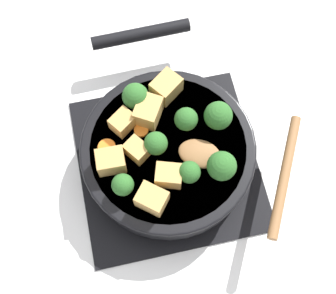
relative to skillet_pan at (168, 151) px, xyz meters
name	(u,v)px	position (x,y,z in m)	size (l,w,h in m)	color
ground_plane	(168,164)	(0.00, 0.00, -0.06)	(2.40, 2.40, 0.00)	white
front_burner_grate	(168,162)	(0.00, 0.00, -0.05)	(0.31, 0.31, 0.03)	black
skillet_pan	(168,151)	(0.00, 0.00, 0.00)	(0.29, 0.39, 0.06)	black
wooden_spoon	(245,165)	(-0.11, 0.06, 0.03)	(0.22, 0.20, 0.02)	olive
tofu_cube_center_large	(111,161)	(0.09, 0.01, 0.04)	(0.04, 0.03, 0.03)	tan
tofu_cube_near_handle	(152,199)	(0.04, 0.09, 0.04)	(0.04, 0.03, 0.03)	tan
tofu_cube_east_chunk	(123,122)	(0.06, -0.05, 0.04)	(0.04, 0.03, 0.03)	tan
tofu_cube_west_chunk	(148,111)	(0.02, -0.06, 0.04)	(0.05, 0.04, 0.04)	tan
tofu_cube_back_piece	(136,147)	(0.05, 0.00, 0.04)	(0.04, 0.03, 0.03)	tan
tofu_cube_front_piece	(169,175)	(0.01, 0.06, 0.04)	(0.04, 0.03, 0.03)	tan
tofu_cube_mid_small	(166,87)	(-0.02, -0.09, 0.04)	(0.05, 0.04, 0.04)	tan
broccoli_floret_near_spoon	(218,116)	(-0.09, -0.02, 0.05)	(0.05, 0.05, 0.05)	#709956
broccoli_floret_center_top	(222,166)	(-0.07, 0.06, 0.05)	(0.05, 0.05, 0.05)	#709956
broccoli_floret_east_rim	(189,172)	(-0.02, 0.06, 0.05)	(0.03, 0.03, 0.04)	#709956
broccoli_floret_west_rim	(186,119)	(-0.04, -0.03, 0.05)	(0.04, 0.04, 0.05)	#709956
broccoli_floret_north_edge	(123,185)	(0.08, 0.06, 0.05)	(0.03, 0.03, 0.04)	#709956
broccoli_floret_south_cluster	(135,96)	(0.03, -0.08, 0.05)	(0.04, 0.04, 0.05)	#709956
broccoli_floret_mid_floret	(156,146)	(0.02, 0.01, 0.05)	(0.04, 0.04, 0.04)	#709956
carrot_slice_orange_thin	(141,130)	(0.04, -0.03, 0.03)	(0.02, 0.02, 0.01)	orange
carrot_slice_near_center	(107,147)	(0.10, -0.02, 0.03)	(0.03, 0.03, 0.01)	orange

